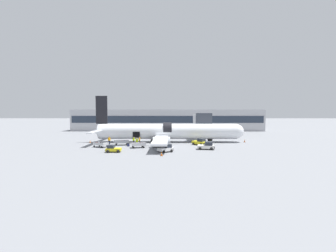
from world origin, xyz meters
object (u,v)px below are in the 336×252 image
baggage_tug_mid (207,146)px  baggage_cart_loading (122,143)px  baggage_tug_lead (113,149)px  baggage_cart_queued (139,145)px  baggage_tug_rear (200,142)px  baggage_cart_empty (101,145)px  baggage_tug_spare (166,149)px  ground_crew_driver (137,142)px  ground_crew_loader_a (109,140)px  airplane (165,132)px  ground_crew_loader_b (134,140)px  ground_crew_supervisor (139,140)px  suitcase_on_tarmac_upright (128,145)px

baggage_tug_mid → baggage_cart_loading: size_ratio=0.80×
baggage_tug_lead → baggage_cart_queued: (3.98, 5.25, -0.06)m
baggage_tug_rear → baggage_cart_loading: bearing=-179.2°
baggage_tug_rear → baggage_cart_empty: bearing=-171.1°
baggage_tug_spare → ground_crew_driver: bearing=130.1°
baggage_cart_queued → ground_crew_loader_a: size_ratio=2.16×
baggage_cart_empty → ground_crew_loader_a: size_ratio=2.10×
airplane → ground_crew_loader_b: size_ratio=23.70×
ground_crew_loader_a → ground_crew_supervisor: ground_crew_loader_a is taller
baggage_tug_lead → baggage_cart_loading: 9.06m
baggage_tug_spare → ground_crew_loader_b: bearing=124.7°
airplane → baggage_cart_empty: airplane is taller
baggage_cart_loading → baggage_tug_lead: bearing=-88.5°
suitcase_on_tarmac_upright → ground_crew_supervisor: bearing=64.6°
baggage_tug_spare → baggage_cart_queued: bearing=138.2°
baggage_tug_lead → ground_crew_supervisor: (3.39, 10.88, 0.27)m
ground_crew_loader_b → suitcase_on_tarmac_upright: bearing=-96.3°
baggage_tug_rear → suitcase_on_tarmac_upright: baggage_tug_rear is taller
baggage_cart_empty → ground_crew_supervisor: size_ratio=2.34×
baggage_cart_loading → baggage_cart_empty: (-3.83, -3.09, -0.02)m
ground_crew_supervisor → baggage_tug_mid: bearing=-28.4°
airplane → ground_crew_loader_b: airplane is taller
baggage_tug_lead → baggage_cart_queued: size_ratio=0.73×
baggage_tug_spare → baggage_tug_mid: bearing=20.8°
baggage_cart_queued → ground_crew_loader_a: ground_crew_loader_a is taller
ground_crew_loader_b → suitcase_on_tarmac_upright: 4.38m
airplane → baggage_tug_mid: bearing=-53.5°
baggage_cart_queued → ground_crew_loader_b: ground_crew_loader_b is taller
baggage_tug_spare → ground_crew_driver: (-6.40, 7.60, 0.29)m
baggage_tug_spare → ground_crew_loader_a: ground_crew_loader_a is taller
baggage_tug_rear → baggage_cart_queued: (-13.17, -4.04, -0.15)m
baggage_tug_mid → baggage_cart_empty: size_ratio=0.92×
airplane → baggage_tug_mid: size_ratio=10.81×
ground_crew_loader_b → ground_crew_supervisor: 1.45m
baggage_tug_rear → suitcase_on_tarmac_upright: 15.81m
baggage_cart_empty → baggage_tug_lead: bearing=-55.8°
ground_crew_loader_a → ground_crew_driver: 7.17m
airplane → suitcase_on_tarmac_upright: bearing=-136.4°
baggage_cart_queued → suitcase_on_tarmac_upright: baggage_cart_queued is taller
ground_crew_loader_a → ground_crew_supervisor: size_ratio=1.11×
baggage_tug_mid → suitcase_on_tarmac_upright: bearing=166.9°
baggage_tug_lead → ground_crew_loader_a: size_ratio=1.57×
baggage_tug_rear → baggage_cart_loading: (-17.38, -0.24, -0.13)m
airplane → baggage_cart_empty: size_ratio=9.92×
baggage_cart_loading → baggage_tug_spare: bearing=-41.9°
baggage_tug_lead → baggage_cart_empty: (-4.06, 5.97, -0.07)m
ground_crew_supervisor → airplane: bearing=30.5°
baggage_tug_rear → ground_crew_driver: bearing=-173.7°
baggage_cart_empty → baggage_tug_spare: bearing=-22.9°
baggage_tug_mid → baggage_tug_spare: baggage_tug_mid is taller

